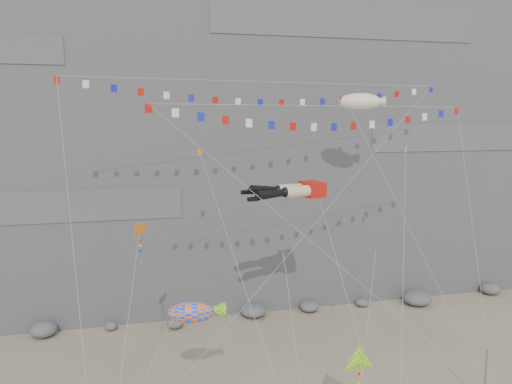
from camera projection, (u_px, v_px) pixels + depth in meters
cliff at (226, 78)px, 61.60m from camera, size 80.00×28.00×50.00m
talus_boulders at (254, 311)px, 50.79m from camera, size 60.00×3.00×1.20m
anchor_pole_right at (485, 378)px, 34.91m from camera, size 0.12×0.12×4.15m
legs_kite at (292, 191)px, 37.59m from camera, size 6.59×14.07×19.51m
flag_banner_upper at (271, 82)px, 40.84m from camera, size 32.47×16.31×30.16m
flag_banner_lower at (325, 106)px, 34.73m from camera, size 24.15×6.81×24.43m
harlequin_kite at (140, 230)px, 34.72m from camera, size 3.37×11.00×16.07m
fish_windsock at (191, 312)px, 31.19m from camera, size 8.23×5.55×11.12m
delta_kite at (360, 362)px, 30.48m from camera, size 2.21×4.77×7.21m
blimp_windsock at (360, 102)px, 43.56m from camera, size 8.03×13.28×25.10m
small_kite_a at (201, 158)px, 39.17m from camera, size 4.49×16.46×23.79m
small_kite_b at (376, 250)px, 39.15m from camera, size 7.00×10.90×15.69m
small_kite_c at (284, 258)px, 34.27m from camera, size 1.15×8.48×13.34m
small_kite_d at (406, 154)px, 41.11m from camera, size 8.09×14.18×23.30m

